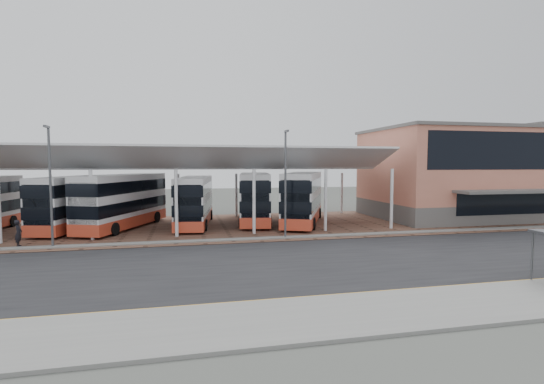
# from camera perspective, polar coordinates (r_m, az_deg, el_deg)

# --- Properties ---
(ground) EXTENTS (140.00, 140.00, 0.00)m
(ground) POSITION_cam_1_polar(r_m,az_deg,el_deg) (23.45, 1.03, -9.71)
(ground) COLOR #464943
(road) EXTENTS (120.00, 14.00, 0.02)m
(road) POSITION_cam_1_polar(r_m,az_deg,el_deg) (22.50, 1.63, -10.27)
(road) COLOR black
(road) RESTS_ON ground
(forecourt) EXTENTS (72.00, 16.00, 0.06)m
(forecourt) POSITION_cam_1_polar(r_m,az_deg,el_deg) (36.32, -0.71, -4.75)
(forecourt) COLOR brown
(forecourt) RESTS_ON ground
(sidewalk) EXTENTS (120.00, 4.00, 0.14)m
(sidewalk) POSITION_cam_1_polar(r_m,az_deg,el_deg) (15.21, 9.36, -17.20)
(sidewalk) COLOR slate
(sidewalk) RESTS_ON ground
(north_kerb) EXTENTS (120.00, 0.80, 0.14)m
(north_kerb) POSITION_cam_1_polar(r_m,az_deg,el_deg) (29.36, -1.82, -6.77)
(north_kerb) COLOR slate
(north_kerb) RESTS_ON ground
(yellow_line_near) EXTENTS (120.00, 0.12, 0.01)m
(yellow_line_near) POSITION_cam_1_polar(r_m,az_deg,el_deg) (16.98, 6.76, -15.04)
(yellow_line_near) COLOR gold
(yellow_line_near) RESTS_ON road
(yellow_line_far) EXTENTS (120.00, 0.12, 0.01)m
(yellow_line_far) POSITION_cam_1_polar(r_m,az_deg,el_deg) (17.25, 6.42, -14.73)
(yellow_line_far) COLOR gold
(yellow_line_far) RESTS_ON road
(canopy) EXTENTS (37.00, 11.63, 7.07)m
(canopy) POSITION_cam_1_polar(r_m,az_deg,el_deg) (36.09, -13.60, 4.27)
(canopy) COLOR white
(canopy) RESTS_ON ground
(terminal) EXTENTS (18.40, 14.40, 9.25)m
(terminal) POSITION_cam_1_polar(r_m,az_deg,el_deg) (45.87, 25.67, 2.48)
(terminal) COLOR #5E5B58
(terminal) RESTS_ON ground
(lamp_west) EXTENTS (0.16, 0.90, 8.07)m
(lamp_west) POSITION_cam_1_polar(r_m,az_deg,el_deg) (29.73, -29.44, 1.18)
(lamp_west) COLOR #4E5055
(lamp_west) RESTS_ON ground
(lamp_east) EXTENTS (0.16, 0.90, 8.07)m
(lamp_east) POSITION_cam_1_polar(r_m,az_deg,el_deg) (29.37, 1.97, 1.66)
(lamp_east) COLOR #4E5055
(lamp_east) RESTS_ON ground
(bus_1) EXTENTS (5.00, 11.19, 4.49)m
(bus_1) POSITION_cam_1_polar(r_m,az_deg,el_deg) (37.76, -26.47, -1.38)
(bus_1) COLOR silver
(bus_1) RESTS_ON forecourt
(bus_2) EXTENTS (6.61, 11.43, 4.65)m
(bus_2) POSITION_cam_1_polar(r_m,az_deg,el_deg) (36.36, -20.71, -1.29)
(bus_2) COLOR silver
(bus_2) RESTS_ON forecourt
(bus_3) EXTENTS (3.81, 10.84, 4.37)m
(bus_3) POSITION_cam_1_polar(r_m,az_deg,el_deg) (36.36, -11.11, -1.32)
(bus_3) COLOR silver
(bus_3) RESTS_ON forecourt
(bus_4) EXTENTS (4.44, 11.61, 4.67)m
(bus_4) POSITION_cam_1_polar(r_m,az_deg,el_deg) (37.84, -2.52, -0.82)
(bus_4) COLOR silver
(bus_4) RESTS_ON forecourt
(bus_5) EXTENTS (6.97, 11.60, 4.73)m
(bus_5) POSITION_cam_1_polar(r_m,az_deg,el_deg) (36.99, 4.51, -0.89)
(bus_5) COLOR silver
(bus_5) RESTS_ON forecourt
(pedestrian) EXTENTS (0.54, 0.72, 1.81)m
(pedestrian) POSITION_cam_1_polar(r_m,az_deg,el_deg) (31.43, -32.84, -5.05)
(pedestrian) COLOR black
(pedestrian) RESTS_ON forecourt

